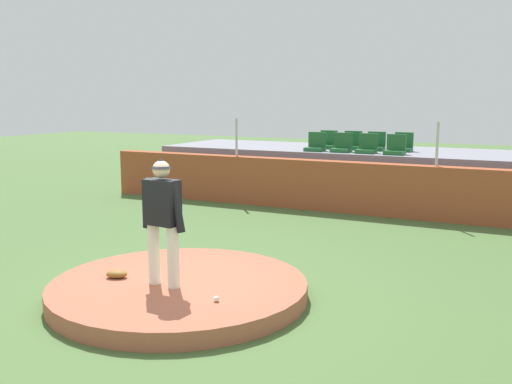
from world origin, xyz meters
The scene contains 17 objects.
ground_plane centered at (0.00, 0.00, 0.00)m, with size 60.00×60.00×0.00m, color #486835.
pitchers_mound centered at (0.00, 0.00, 0.12)m, with size 3.56×3.56×0.23m, color #AE5D43.
pitcher centered at (-0.08, -0.23, 1.23)m, with size 0.72×0.30×1.73m.
baseball centered at (0.87, -0.47, 0.27)m, with size 0.07×0.07×0.07m, color white.
fielding_glove centered at (-0.87, -0.26, 0.29)m, with size 0.30×0.20×0.11m, color brown.
brick_barrier centered at (0.00, 6.86, 0.61)m, with size 12.96×0.40×1.23m, color #A04A2B.
fence_post_left centered at (-2.78, 6.86, 1.72)m, with size 0.06×0.06×0.99m, color silver.
fence_post_right centered at (2.28, 6.86, 1.72)m, with size 0.06×0.06×0.99m, color silver.
bleacher_platform centered at (0.00, 9.18, 0.67)m, with size 11.40×3.15×1.33m, color gray.
stadium_chair_0 centered at (-1.06, 8.12, 1.49)m, with size 0.48×0.44×0.50m.
stadium_chair_1 centered at (-0.34, 8.16, 1.49)m, with size 0.48×0.44×0.50m.
stadium_chair_2 centered at (0.33, 8.15, 1.49)m, with size 0.48×0.44×0.50m.
stadium_chair_3 centered at (1.07, 8.11, 1.49)m, with size 0.48×0.44×0.50m.
stadium_chair_4 centered at (-1.04, 9.01, 1.49)m, with size 0.48×0.44×0.50m.
stadium_chair_5 centered at (-0.34, 9.05, 1.49)m, with size 0.48×0.44×0.50m.
stadium_chair_6 centered at (0.33, 9.01, 1.49)m, with size 0.48×0.44×0.50m.
stadium_chair_7 centered at (1.06, 9.04, 1.49)m, with size 0.48×0.44×0.50m.
Camera 1 is at (4.37, -6.39, 2.74)m, focal length 40.50 mm.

